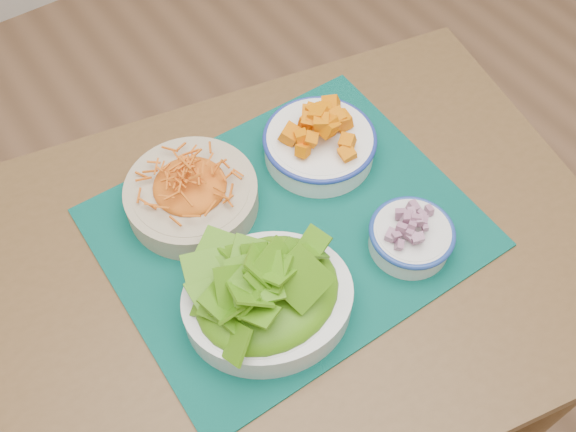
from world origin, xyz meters
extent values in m
plane|color=#996B4A|center=(0.00, 0.00, 0.00)|extent=(4.00, 4.00, 0.00)
cube|color=brown|center=(-0.28, 0.18, 0.73)|extent=(1.20, 0.92, 0.04)
cylinder|color=brown|center=(0.13, -0.21, 0.35)|extent=(0.06, 0.06, 0.71)
cylinder|color=brown|center=(-0.69, 0.57, 0.35)|extent=(0.06, 0.06, 0.71)
cylinder|color=brown|center=(0.25, 0.38, 0.35)|extent=(0.06, 0.06, 0.71)
cube|color=#01332D|center=(-0.22, 0.21, 0.75)|extent=(0.56, 0.46, 0.00)
cylinder|color=#BEAC8D|center=(-0.32, 0.33, 0.78)|extent=(0.25, 0.25, 0.05)
ellipsoid|color=orange|center=(-0.32, 0.33, 0.82)|extent=(0.18, 0.18, 0.03)
cylinder|color=white|center=(-0.09, 0.30, 0.78)|extent=(0.22, 0.22, 0.05)
torus|color=navy|center=(-0.09, 0.30, 0.80)|extent=(0.19, 0.19, 0.01)
ellipsoid|color=orange|center=(-0.09, 0.30, 0.83)|extent=(0.16, 0.16, 0.05)
ellipsoid|color=#2B6C05|center=(-0.32, 0.11, 0.84)|extent=(0.21, 0.18, 0.07)
cylinder|color=silver|center=(-0.08, 0.08, 0.78)|extent=(0.16, 0.16, 0.04)
torus|color=#203D93|center=(-0.08, 0.08, 0.79)|extent=(0.13, 0.13, 0.01)
ellipsoid|color=maroon|center=(-0.08, 0.08, 0.81)|extent=(0.11, 0.11, 0.02)
camera|label=1|loc=(-0.53, -0.25, 1.60)|focal=40.00mm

